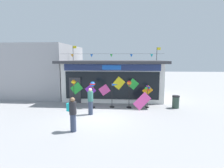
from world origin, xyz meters
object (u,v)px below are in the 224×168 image
(wind_spinner_center_right, at_px, (129,88))
(person_near_camera, at_px, (73,114))
(wind_spinner_left, at_px, (93,87))
(wind_spinner_right, at_px, (148,92))
(wind_spinner_center_left, at_px, (114,93))
(person_mid_plaza, at_px, (90,101))
(kite_shop_building, at_px, (114,78))
(display_kite_on_ground, at_px, (142,101))
(wind_spinner_far_left, at_px, (74,86))
(trash_bin, at_px, (176,102))

(wind_spinner_center_right, distance_m, person_near_camera, 5.41)
(wind_spinner_left, relative_size, wind_spinner_right, 1.15)
(wind_spinner_left, height_order, wind_spinner_center_left, wind_spinner_left)
(person_mid_plaza, bearing_deg, kite_shop_building, -128.09)
(display_kite_on_ground, bearing_deg, wind_spinner_far_left, 172.48)
(kite_shop_building, distance_m, wind_spinner_far_left, 4.62)
(wind_spinner_center_left, xyz_separation_m, wind_spinner_right, (2.39, 0.08, 0.07))
(kite_shop_building, relative_size, wind_spinner_left, 4.50)
(kite_shop_building, height_order, display_kite_on_ground, kite_shop_building)
(person_mid_plaza, bearing_deg, wind_spinner_center_left, -152.60)
(kite_shop_building, height_order, wind_spinner_right, kite_shop_building)
(wind_spinner_far_left, distance_m, person_near_camera, 4.95)
(kite_shop_building, distance_m, trash_bin, 6.04)
(wind_spinner_right, relative_size, person_near_camera, 0.97)
(wind_spinner_far_left, xyz_separation_m, display_kite_on_ground, (4.89, -0.65, -0.88))
(wind_spinner_center_left, distance_m, wind_spinner_center_right, 1.16)
(kite_shop_building, relative_size, wind_spinner_center_right, 4.33)
(wind_spinner_center_right, bearing_deg, person_near_camera, -120.31)
(wind_spinner_center_left, height_order, person_near_camera, wind_spinner_center_left)
(kite_shop_building, distance_m, wind_spinner_center_left, 3.90)
(wind_spinner_far_left, bearing_deg, trash_bin, 0.76)
(kite_shop_building, relative_size, display_kite_on_ground, 7.36)
(wind_spinner_center_left, bearing_deg, person_near_camera, -109.14)
(person_near_camera, xyz_separation_m, trash_bin, (6.01, 4.83, -0.43))
(wind_spinner_far_left, distance_m, wind_spinner_right, 5.32)
(wind_spinner_center_left, distance_m, person_near_camera, 4.94)
(trash_bin, bearing_deg, wind_spinner_center_right, -176.68)
(wind_spinner_center_left, bearing_deg, trash_bin, 2.19)
(wind_spinner_right, distance_m, person_near_camera, 6.22)
(wind_spinner_left, distance_m, wind_spinner_right, 3.89)
(wind_spinner_left, bearing_deg, display_kite_on_ground, -5.66)
(wind_spinner_right, bearing_deg, wind_spinner_center_right, -175.49)
(wind_spinner_left, xyz_separation_m, trash_bin, (5.86, 0.40, -1.03))
(wind_spinner_right, bearing_deg, trash_bin, 2.54)
(wind_spinner_left, distance_m, person_mid_plaza, 1.76)
(wind_spinner_right, bearing_deg, wind_spinner_far_left, -179.91)
(display_kite_on_ground, bearing_deg, wind_spinner_right, 57.22)
(wind_spinner_left, distance_m, display_kite_on_ground, 3.57)
(person_mid_plaza, bearing_deg, wind_spinner_left, -111.87)
(wind_spinner_left, relative_size, display_kite_on_ground, 1.64)
(wind_spinner_far_left, distance_m, wind_spinner_left, 1.47)
(kite_shop_building, distance_m, display_kite_on_ground, 5.06)
(kite_shop_building, bearing_deg, person_mid_plaza, -100.53)
(person_near_camera, bearing_deg, wind_spinner_right, -19.93)
(wind_spinner_right, xyz_separation_m, display_kite_on_ground, (-0.42, -0.65, -0.53))
(wind_spinner_left, relative_size, wind_spinner_center_right, 0.96)
(wind_spinner_left, distance_m, wind_spinner_center_left, 1.55)
(wind_spinner_far_left, height_order, wind_spinner_center_right, same)
(wind_spinner_right, xyz_separation_m, trash_bin, (1.99, 0.09, -0.69))
(trash_bin, height_order, display_kite_on_ground, display_kite_on_ground)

